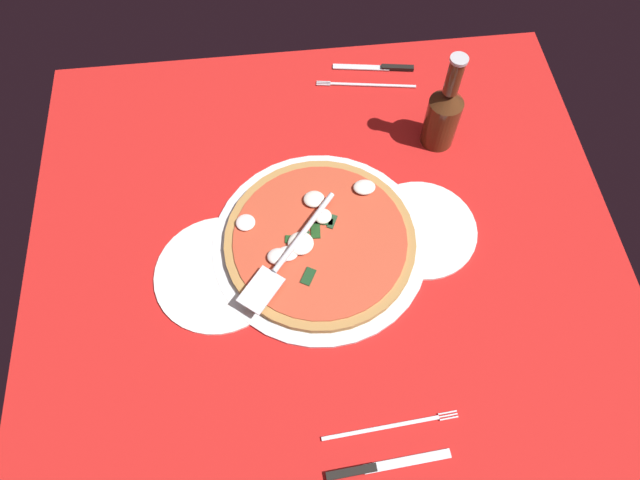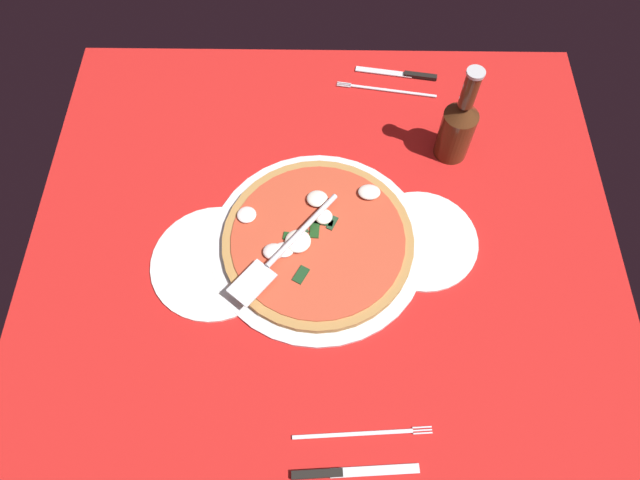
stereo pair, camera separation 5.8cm
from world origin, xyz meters
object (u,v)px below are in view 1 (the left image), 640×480
at_px(dinner_plate_right, 421,230).
at_px(place_setting_far, 374,77).
at_px(dinner_plate_left, 219,274).
at_px(pizza, 319,240).
at_px(beer_bottle, 443,114).
at_px(place_setting_near, 384,448).
at_px(pizza_server, 289,253).

height_order(dinner_plate_right, place_setting_far, place_setting_far).
relative_size(dinner_plate_left, pizza, 0.66).
bearing_deg(beer_bottle, pizza, -141.02).
relative_size(dinner_plate_left, place_setting_near, 1.00).
distance_m(dinner_plate_right, place_setting_far, 0.39).
bearing_deg(place_setting_near, beer_bottle, 66.79).
xyz_separation_m(place_setting_near, beer_bottle, (0.20, 0.58, 0.08)).
xyz_separation_m(dinner_plate_left, dinner_plate_right, (0.38, 0.05, 0.00)).
distance_m(pizza_server, beer_bottle, 0.40).
xyz_separation_m(dinner_plate_right, place_setting_near, (-0.13, -0.37, -0.00)).
height_order(pizza_server, place_setting_far, pizza_server).
xyz_separation_m(pizza_server, place_setting_near, (0.12, -0.33, -0.04)).
bearing_deg(dinner_plate_left, beer_bottle, 29.58).
relative_size(pizza, pizza_server, 1.56).
bearing_deg(dinner_plate_left, place_setting_far, 51.56).
relative_size(pizza_server, place_setting_near, 0.98).
height_order(dinner_plate_right, pizza_server, pizza_server).
xyz_separation_m(dinner_plate_right, pizza_server, (-0.25, -0.04, 0.04)).
xyz_separation_m(dinner_plate_right, pizza, (-0.19, -0.01, 0.02)).
bearing_deg(place_setting_near, dinner_plate_right, 66.82).
relative_size(place_setting_near, place_setting_far, 1.00).
height_order(pizza_server, place_setting_near, pizza_server).
distance_m(pizza, place_setting_far, 0.43).
height_order(place_setting_near, place_setting_far, same).
bearing_deg(pizza_server, dinner_plate_right, 138.64).
xyz_separation_m(pizza_server, place_setting_far, (0.22, 0.43, -0.04)).
xyz_separation_m(pizza, place_setting_near, (0.06, -0.36, -0.02)).
relative_size(place_setting_far, beer_bottle, 1.02).
height_order(pizza, pizza_server, pizza_server).
xyz_separation_m(pizza_server, beer_bottle, (0.32, 0.25, 0.04)).
bearing_deg(dinner_plate_left, pizza, 12.61).
bearing_deg(dinner_plate_right, place_setting_far, 94.09).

